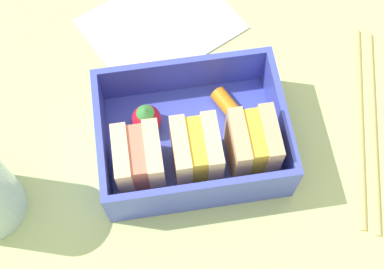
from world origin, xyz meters
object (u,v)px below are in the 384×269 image
(chopstick_pair, at_px, (368,125))
(carrot_stick_far_left, at_px, (228,106))
(sandwich_left, at_px, (252,145))
(folded_napkin, at_px, (161,24))
(strawberry_far_left, at_px, (146,119))
(sandwich_center_left, at_px, (196,153))
(sandwich_center, at_px, (139,161))

(chopstick_pair, bearing_deg, carrot_stick_far_left, -13.88)
(carrot_stick_far_left, xyz_separation_m, chopstick_pair, (-0.13, 0.03, -0.02))
(sandwich_left, height_order, folded_napkin, sandwich_left)
(strawberry_far_left, bearing_deg, chopstick_pair, 172.72)
(carrot_stick_far_left, height_order, chopstick_pair, carrot_stick_far_left)
(sandwich_center_left, distance_m, carrot_stick_far_left, 0.07)
(sandwich_left, height_order, chopstick_pair, sandwich_left)
(sandwich_center, bearing_deg, chopstick_pair, -174.99)
(carrot_stick_far_left, bearing_deg, folded_napkin, -66.50)
(sandwich_center_left, distance_m, chopstick_pair, 0.18)
(sandwich_left, relative_size, sandwich_center_left, 1.00)
(sandwich_center_left, height_order, sandwich_center, same)
(sandwich_center, distance_m, carrot_stick_far_left, 0.10)
(sandwich_center_left, bearing_deg, folded_napkin, -86.09)
(sandwich_left, height_order, carrot_stick_far_left, sandwich_left)
(sandwich_left, distance_m, folded_napkin, 0.18)
(carrot_stick_far_left, xyz_separation_m, strawberry_far_left, (0.08, 0.01, 0.01))
(carrot_stick_far_left, height_order, strawberry_far_left, strawberry_far_left)
(carrot_stick_far_left, height_order, folded_napkin, carrot_stick_far_left)
(sandwich_center_left, height_order, chopstick_pair, sandwich_center_left)
(strawberry_far_left, relative_size, chopstick_pair, 0.16)
(sandwich_left, distance_m, carrot_stick_far_left, 0.06)
(sandwich_center_left, bearing_deg, sandwich_center, 0.00)
(folded_napkin, bearing_deg, sandwich_left, 109.97)
(sandwich_center, xyz_separation_m, strawberry_far_left, (-0.01, -0.05, -0.01))
(strawberry_far_left, height_order, folded_napkin, strawberry_far_left)
(sandwich_center_left, xyz_separation_m, chopstick_pair, (-0.17, -0.02, -0.04))
(sandwich_left, distance_m, sandwich_center, 0.10)
(sandwich_left, distance_m, sandwich_center_left, 0.05)
(sandwich_left, distance_m, chopstick_pair, 0.13)
(sandwich_left, height_order, sandwich_center_left, same)
(strawberry_far_left, bearing_deg, folded_napkin, -102.82)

